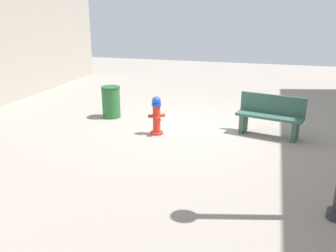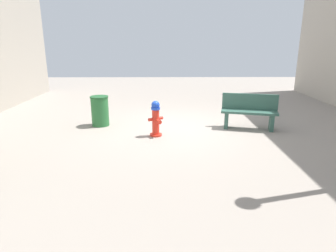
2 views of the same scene
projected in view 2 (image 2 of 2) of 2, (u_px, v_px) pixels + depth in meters
name	position (u px, v px, depth m)	size (l,w,h in m)	color
ground_plane	(178.00, 127.00, 8.33)	(23.40, 23.40, 0.00)	gray
fire_hydrant	(156.00, 119.00, 7.49)	(0.39, 0.37, 0.91)	red
bench_near	(249.00, 111.00, 8.13)	(1.56, 0.78, 0.95)	#33594C
trash_bin	(100.00, 111.00, 8.42)	(0.51, 0.51, 0.85)	#266633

